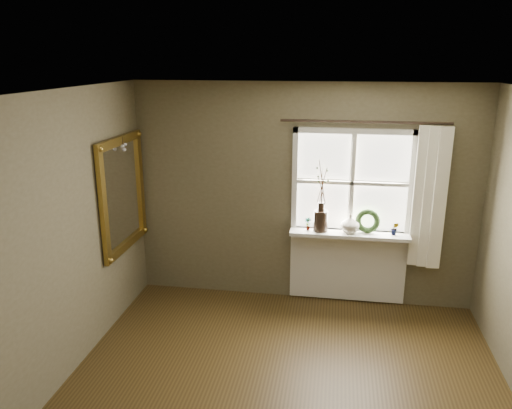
{
  "coord_description": "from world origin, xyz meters",
  "views": [
    {
      "loc": [
        0.37,
        -3.38,
        2.87
      ],
      "look_at": [
        -0.44,
        1.55,
        1.37
      ],
      "focal_mm": 35.0,
      "sensor_mm": 36.0,
      "label": 1
    }
  ],
  "objects_px": {
    "cream_vase": "(350,223)",
    "gilt_mirror": "(123,194)",
    "dark_jug": "(321,221)",
    "wreath": "(367,224)"
  },
  "relations": [
    {
      "from": "dark_jug",
      "to": "wreath",
      "type": "height_order",
      "value": "wreath"
    },
    {
      "from": "cream_vase",
      "to": "gilt_mirror",
      "type": "xyz_separation_m",
      "value": [
        -2.52,
        -0.47,
        0.37
      ]
    },
    {
      "from": "cream_vase",
      "to": "wreath",
      "type": "relative_size",
      "value": 0.79
    },
    {
      "from": "wreath",
      "to": "dark_jug",
      "type": "bearing_deg",
      "value": -169.69
    },
    {
      "from": "dark_jug",
      "to": "gilt_mirror",
      "type": "xyz_separation_m",
      "value": [
        -2.18,
        -0.47,
        0.36
      ]
    },
    {
      "from": "cream_vase",
      "to": "gilt_mirror",
      "type": "height_order",
      "value": "gilt_mirror"
    },
    {
      "from": "cream_vase",
      "to": "gilt_mirror",
      "type": "distance_m",
      "value": 2.58
    },
    {
      "from": "dark_jug",
      "to": "wreath",
      "type": "xyz_separation_m",
      "value": [
        0.53,
        0.04,
        -0.02
      ]
    },
    {
      "from": "wreath",
      "to": "gilt_mirror",
      "type": "distance_m",
      "value": 2.78
    },
    {
      "from": "dark_jug",
      "to": "wreath",
      "type": "bearing_deg",
      "value": 4.3
    }
  ]
}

